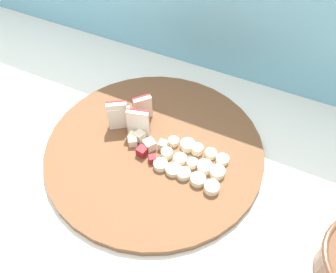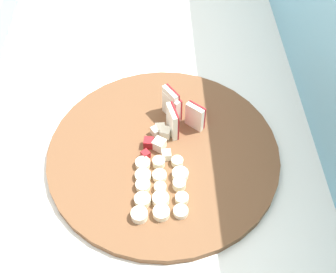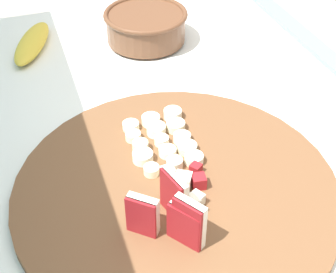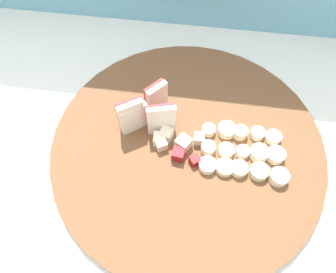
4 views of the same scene
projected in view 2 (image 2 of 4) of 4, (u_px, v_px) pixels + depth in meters
The scene contains 7 objects.
ground at pixel (149, 271), 1.61m from camera, with size 10.00×10.00×0.00m, color gray.
tiled_countertop at pixel (143, 211), 1.27m from camera, with size 1.52×0.72×0.89m.
tile_backsplash at pixel (288, 167), 1.12m from camera, with size 2.40×0.04×1.30m, color #6BADC6.
cutting_board at pixel (163, 153), 0.85m from camera, with size 0.45×0.45×0.02m, color brown.
apple_wedge_fan at pixel (177, 111), 0.86m from camera, with size 0.09×0.08×0.07m.
apple_dice_pile at pixel (159, 140), 0.84m from camera, with size 0.08×0.06×0.02m.
banana_slice_rows at pixel (159, 188), 0.78m from camera, with size 0.14×0.10×0.02m.
Camera 2 is at (0.64, 0.05, 1.56)m, focal length 46.38 mm.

